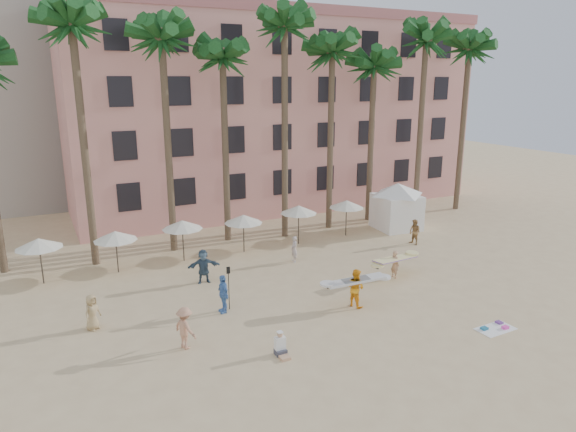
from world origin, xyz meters
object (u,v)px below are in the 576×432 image
at_px(cabana, 397,202).
at_px(carrier_white, 356,287).
at_px(carrier_yellow, 395,262).
at_px(pink_hotel, 268,113).

xyz_separation_m(cabana, carrier_white, (-10.55, -10.18, -1.04)).
bearing_deg(carrier_white, carrier_yellow, 27.62).
height_order(pink_hotel, carrier_white, pink_hotel).
height_order(pink_hotel, cabana, pink_hotel).
xyz_separation_m(pink_hotel, carrier_white, (-6.15, -23.75, -6.97)).
bearing_deg(cabana, carrier_white, -136.03).
distance_m(pink_hotel, carrier_yellow, 22.78).
bearing_deg(cabana, pink_hotel, 107.97).
relative_size(pink_hotel, carrier_white, 11.29).
relative_size(pink_hotel, carrier_yellow, 10.88).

